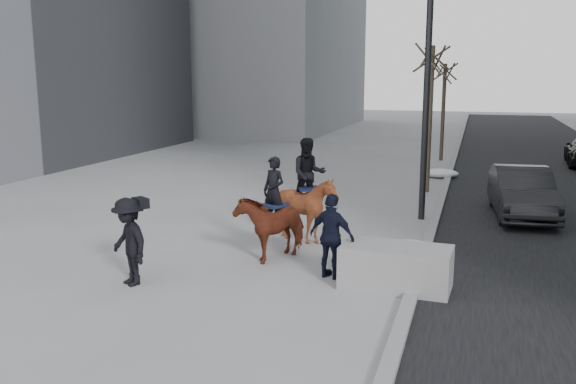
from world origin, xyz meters
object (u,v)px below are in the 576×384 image
(mounted_left, at_px, (272,220))
(car_near, at_px, (522,192))
(mounted_right, at_px, (307,201))
(planter, at_px, (396,267))

(mounted_left, bearing_deg, car_near, 46.39)
(car_near, relative_size, mounted_right, 1.69)
(planter, height_order, mounted_left, mounted_left)
(planter, distance_m, mounted_left, 3.26)
(planter, bearing_deg, car_near, 69.42)
(mounted_left, height_order, mounted_right, mounted_right)
(planter, xyz_separation_m, mounted_left, (-2.98, 1.27, 0.43))
(mounted_right, bearing_deg, planter, -46.68)
(planter, height_order, mounted_right, mounted_right)
(planter, relative_size, mounted_right, 0.81)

